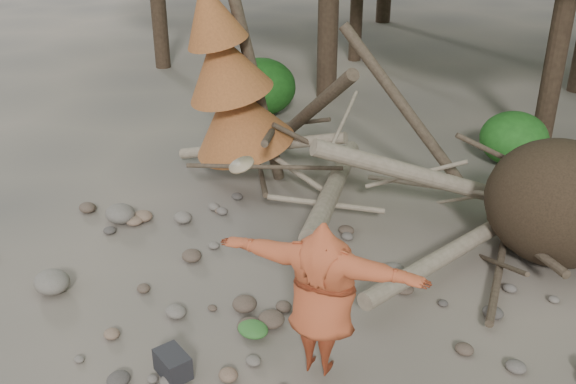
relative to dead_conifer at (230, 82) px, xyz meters
The scene contains 10 objects.
ground 5.05m from the dead_conifer, 47.26° to the right, with size 120.00×120.00×0.00m, color #514C44.
deadfall_pile 5.33m from the dead_conifer, ahead, with size 8.55×5.24×3.30m.
dead_conifer is the anchor object (origin of this frame).
bush_left 4.72m from the dead_conifer, 121.92° to the left, with size 1.80×1.80×1.44m, color #1A5215.
bush_mid 6.11m from the dead_conifer, 48.52° to the left, with size 1.40×1.40×1.12m, color #24681E.
frisbee_thrower 5.53m from the dead_conifer, 38.09° to the right, with size 2.53×1.22×2.53m.
backpack 5.71m from the dead_conifer, 56.83° to the right, with size 0.45×0.30×0.30m, color black.
cloth_green 5.05m from the dead_conifer, 46.04° to the right, with size 0.42×0.35×0.16m, color #306629.
boulder_front_left 4.67m from the dead_conifer, 87.21° to the right, with size 0.54×0.49×0.33m, color #6E675C.
boulder_mid_left 3.04m from the dead_conifer, 106.63° to the right, with size 0.54×0.49×0.33m, color #666056.
Camera 1 is at (4.47, -5.10, 5.33)m, focal length 40.00 mm.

